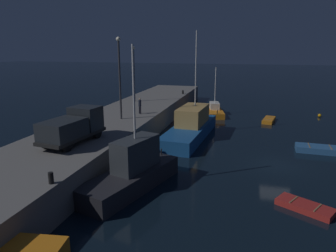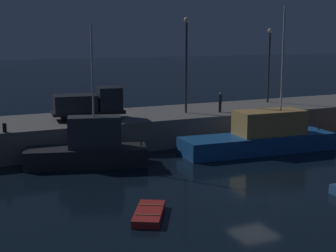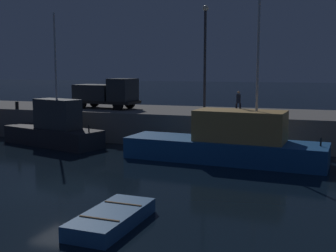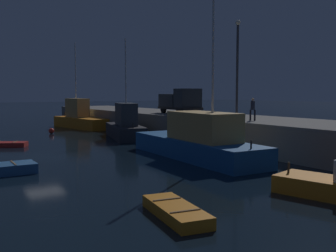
# 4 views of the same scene
# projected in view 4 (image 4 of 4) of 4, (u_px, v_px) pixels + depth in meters

# --- Properties ---
(ground_plane) EXTENTS (320.00, 320.00, 0.00)m
(ground_plane) POSITION_uv_depth(u_px,v_px,m) (44.00, 157.00, 27.38)
(ground_plane) COLOR black
(pier_quay) EXTENTS (64.06, 7.70, 2.32)m
(pier_quay) POSITION_uv_depth(u_px,v_px,m) (219.00, 129.00, 36.10)
(pier_quay) COLOR slate
(pier_quay) RESTS_ON ground
(fishing_trawler_red) EXTENTS (12.45, 4.06, 11.08)m
(fishing_trawler_red) POSITION_uv_depth(u_px,v_px,m) (198.00, 141.00, 26.64)
(fishing_trawler_red) COLOR #195193
(fishing_trawler_red) RESTS_ON ground
(fishing_boat_blue) EXTENTS (10.06, 4.10, 10.66)m
(fishing_boat_blue) POSITION_uv_depth(u_px,v_px,m) (80.00, 119.00, 49.70)
(fishing_boat_blue) COLOR orange
(fishing_boat_blue) RESTS_ON ground
(fishing_boat_orange) EXTENTS (8.64, 4.83, 9.59)m
(fishing_boat_orange) POSITION_uv_depth(u_px,v_px,m) (125.00, 126.00, 38.48)
(fishing_boat_orange) COLOR #232328
(fishing_boat_orange) RESTS_ON ground
(dinghy_orange_near) EXTENTS (2.74, 3.42, 0.41)m
(dinghy_orange_near) POSITION_uv_depth(u_px,v_px,m) (7.00, 144.00, 32.61)
(dinghy_orange_near) COLOR #B22823
(dinghy_orange_near) RESTS_ON ground
(rowboat_blue_far) EXTENTS (3.80, 1.90, 0.47)m
(rowboat_blue_far) POSITION_uv_depth(u_px,v_px,m) (176.00, 211.00, 14.13)
(rowboat_blue_far) COLOR orange
(rowboat_blue_far) RESTS_ON ground
(mooring_buoy_near) EXTENTS (0.60, 0.60, 0.60)m
(mooring_buoy_near) POSITION_uv_depth(u_px,v_px,m) (51.00, 131.00, 42.88)
(mooring_buoy_near) COLOR red
(mooring_buoy_near) RESTS_ON ground
(lamp_post_west) EXTENTS (0.44, 0.44, 8.04)m
(lamp_post_west) POSITION_uv_depth(u_px,v_px,m) (237.00, 61.00, 32.46)
(lamp_post_west) COLOR #38383D
(lamp_post_west) RESTS_ON pier_quay
(utility_truck) EXTENTS (5.85, 2.88, 2.51)m
(utility_truck) POSITION_uv_depth(u_px,v_px,m) (180.00, 101.00, 39.85)
(utility_truck) COLOR black
(utility_truck) RESTS_ON pier_quay
(dockworker) EXTENTS (0.44, 0.44, 1.72)m
(dockworker) POSITION_uv_depth(u_px,v_px,m) (253.00, 108.00, 29.90)
(dockworker) COLOR black
(dockworker) RESTS_ON pier_quay
(bollard_west) EXTENTS (0.28, 0.28, 0.63)m
(bollard_west) POSITION_uv_depth(u_px,v_px,m) (124.00, 109.00, 44.07)
(bollard_west) COLOR black
(bollard_west) RESTS_ON pier_quay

